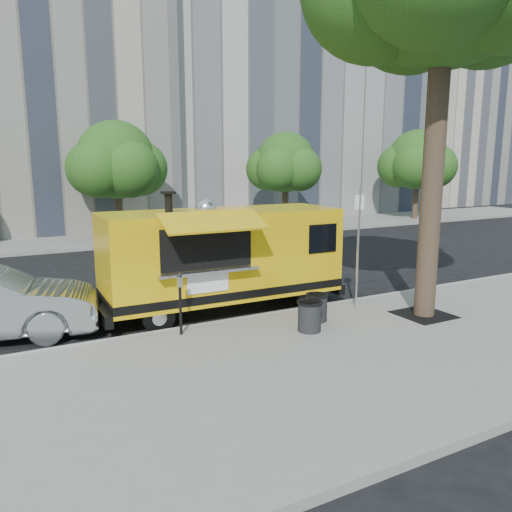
{
  "coord_description": "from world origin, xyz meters",
  "views": [
    {
      "loc": [
        -6.38,
        -11.02,
        3.76
      ],
      "look_at": [
        -0.47,
        0.0,
        1.4
      ],
      "focal_mm": 35.0,
      "sensor_mm": 36.0,
      "label": 1
    }
  ],
  "objects": [
    {
      "name": "far_sidewalk",
      "position": [
        0.0,
        13.5,
        0.07
      ],
      "size": [
        60.0,
        5.0,
        0.15
      ],
      "primitive_type": "cube",
      "color": "gray",
      "rests_on": "ground"
    },
    {
      "name": "curb",
      "position": [
        0.0,
        -0.93,
        0.07
      ],
      "size": [
        60.0,
        0.14,
        0.16
      ],
      "primitive_type": "cube",
      "color": "#999993",
      "rests_on": "ground"
    },
    {
      "name": "trash_bin_left",
      "position": [
        -0.47,
        -2.46,
        0.5
      ],
      "size": [
        0.55,
        0.55,
        0.66
      ],
      "color": "black",
      "rests_on": "sidewalk"
    },
    {
      "name": "building_mid",
      "position": [
        12.0,
        23.0,
        10.0
      ],
      "size": [
        20.0,
        14.0,
        20.0
      ],
      "primitive_type": "cube",
      "color": "#ADA6A2",
      "rests_on": "ground"
    },
    {
      "name": "parking_meter",
      "position": [
        -3.0,
        -1.35,
        0.98
      ],
      "size": [
        0.11,
        0.11,
        1.33
      ],
      "color": "black",
      "rests_on": "sidewalk"
    },
    {
      "name": "far_tree_d",
      "position": [
        18.0,
        12.6,
        3.89
      ],
      "size": [
        3.78,
        3.78,
        5.64
      ],
      "color": "#33261C",
      "rests_on": "far_sidewalk"
    },
    {
      "name": "far_tree_b",
      "position": [
        -1.0,
        12.7,
        3.83
      ],
      "size": [
        3.6,
        3.6,
        5.5
      ],
      "color": "#33261C",
      "rests_on": "far_sidewalk"
    },
    {
      "name": "building_right",
      "position": [
        30.0,
        24.0,
        8.0
      ],
      "size": [
        16.0,
        12.0,
        16.0
      ],
      "primitive_type": "cube",
      "color": "#BEB39E",
      "rests_on": "ground"
    },
    {
      "name": "far_tree_c",
      "position": [
        8.0,
        12.4,
        3.72
      ],
      "size": [
        3.24,
        3.24,
        5.21
      ],
      "color": "#33261C",
      "rests_on": "far_sidewalk"
    },
    {
      "name": "ground",
      "position": [
        0.0,
        0.0,
        0.0
      ],
      "size": [
        120.0,
        120.0,
        0.0
      ],
      "primitive_type": "plane",
      "color": "black",
      "rests_on": "ground"
    },
    {
      "name": "sign_post",
      "position": [
        1.55,
        -1.55,
        1.85
      ],
      "size": [
        0.28,
        0.06,
        3.0
      ],
      "color": "silver",
      "rests_on": "sidewalk"
    },
    {
      "name": "trash_bin_right",
      "position": [
        0.08,
        -1.94,
        0.48
      ],
      "size": [
        0.52,
        0.52,
        0.63
      ],
      "color": "black",
      "rests_on": "sidewalk"
    },
    {
      "name": "tree_well",
      "position": [
        2.6,
        -2.8,
        0.15
      ],
      "size": [
        1.2,
        1.2,
        0.02
      ],
      "primitive_type": "cube",
      "color": "black",
      "rests_on": "sidewalk"
    },
    {
      "name": "sidewalk",
      "position": [
        0.0,
        -4.0,
        0.07
      ],
      "size": [
        60.0,
        6.0,
        0.15
      ],
      "primitive_type": "cube",
      "color": "gray",
      "rests_on": "ground"
    },
    {
      "name": "food_truck",
      "position": [
        -1.33,
        0.17,
        1.44
      ],
      "size": [
        6.27,
        2.91,
        3.06
      ],
      "rotation": [
        0.0,
        0.0,
        -0.02
      ],
      "color": "#E8B50C",
      "rests_on": "ground"
    }
  ]
}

